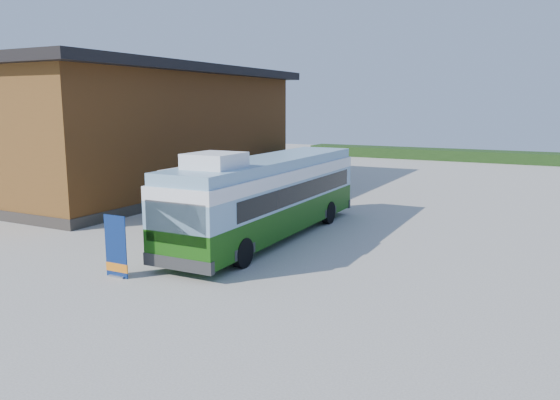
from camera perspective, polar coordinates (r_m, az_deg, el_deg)
The scene contains 10 objects.
ground at distance 20.36m, azimuth -8.75°, elevation -5.19°, with size 100.00×100.00×0.00m, color #BCB7AD.
barn at distance 34.08m, azimuth -13.25°, elevation 6.87°, with size 9.60×21.20×7.50m.
hedge at distance 54.12m, azimuth 23.60°, elevation 4.09°, with size 40.00×3.00×1.00m, color #264419.
bus at distance 21.57m, azimuth -1.24°, elevation 0.59°, with size 2.69×12.08×3.70m.
awning at distance 22.51m, azimuth -6.29°, elevation 3.30°, with size 2.81×4.54×0.53m.
banner at distance 17.58m, azimuth -16.76°, elevation -5.24°, with size 0.85×0.19×1.96m.
picnic_table at distance 25.19m, azimuth -8.53°, elevation -0.96°, with size 1.38×1.25×0.74m.
person_a at distance 25.26m, azimuth -8.77°, elevation -0.39°, with size 0.58×0.38×1.58m, color #999999.
person_b at distance 30.25m, azimuth 0.77°, elevation 1.65°, with size 0.87×0.68×1.80m, color #999999.
slurry_tanker at distance 37.31m, azimuth 2.26°, elevation 3.73°, with size 3.09×5.44×2.12m.
Camera 1 is at (11.73, -15.78, 5.30)m, focal length 35.00 mm.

